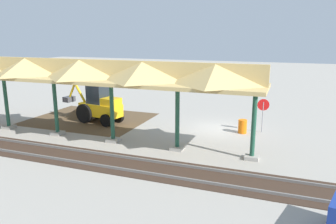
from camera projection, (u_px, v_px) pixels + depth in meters
The scene contains 8 objects.
ground_plane at pixel (219, 129), 22.38m from camera, with size 120.00×120.00×0.00m, color #9E998E.
dirt_work_zone at pixel (90, 119), 25.12m from camera, with size 8.69×7.00×0.01m, color brown.
platform_canopy at pixel (81, 71), 19.54m from camera, with size 21.67×3.20×4.90m.
rail_tracks at pixel (184, 173), 15.20m from camera, with size 60.00×2.58×0.15m.
stop_sign at pixel (263, 109), 21.32m from camera, with size 0.75×0.18×2.24m.
backhoe at pixel (99, 105), 23.94m from camera, with size 5.28×2.25×2.82m.
dirt_mound at pixel (80, 116), 26.08m from camera, with size 4.86×4.86×1.41m, color brown.
traffic_barrel at pixel (242, 126), 21.42m from camera, with size 0.56×0.56×0.90m, color orange.
Camera 1 is at (-4.27, 21.38, 6.29)m, focal length 35.00 mm.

